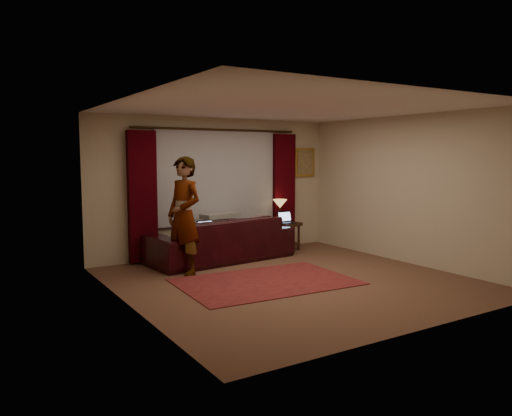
{
  "coord_description": "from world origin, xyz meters",
  "views": [
    {
      "loc": [
        -4.37,
        -6.03,
        1.9
      ],
      "look_at": [
        0.1,
        1.2,
        1.0
      ],
      "focal_mm": 35.0,
      "sensor_mm": 36.0,
      "label": 1
    }
  ],
  "objects_px": {
    "laptop_sofa": "(209,228)",
    "person": "(184,216)",
    "end_table": "(286,236)",
    "laptop_table": "(288,217)",
    "sofa": "(221,231)",
    "tiffany_lamp": "(280,211)"
  },
  "relations": [
    {
      "from": "laptop_sofa",
      "to": "person",
      "type": "xyz_separation_m",
      "value": [
        -0.61,
        -0.35,
        0.29
      ]
    },
    {
      "from": "person",
      "to": "end_table",
      "type": "bearing_deg",
      "value": 90.54
    },
    {
      "from": "end_table",
      "to": "laptop_table",
      "type": "xyz_separation_m",
      "value": [
        -0.03,
        -0.11,
        0.39
      ]
    },
    {
      "from": "laptop_sofa",
      "to": "end_table",
      "type": "xyz_separation_m",
      "value": [
        1.93,
        0.44,
        -0.37
      ]
    },
    {
      "from": "laptop_table",
      "to": "sofa",
      "type": "bearing_deg",
      "value": -175.72
    },
    {
      "from": "laptop_table",
      "to": "end_table",
      "type": "bearing_deg",
      "value": 75.81
    },
    {
      "from": "sofa",
      "to": "end_table",
      "type": "distance_m",
      "value": 1.59
    },
    {
      "from": "sofa",
      "to": "laptop_sofa",
      "type": "bearing_deg",
      "value": 27.57
    },
    {
      "from": "laptop_sofa",
      "to": "laptop_table",
      "type": "bearing_deg",
      "value": 5.47
    },
    {
      "from": "sofa",
      "to": "laptop_sofa",
      "type": "xyz_separation_m",
      "value": [
        -0.37,
        -0.25,
        0.11
      ]
    },
    {
      "from": "end_table",
      "to": "sofa",
      "type": "bearing_deg",
      "value": -173.03
    },
    {
      "from": "end_table",
      "to": "laptop_table",
      "type": "distance_m",
      "value": 0.41
    },
    {
      "from": "sofa",
      "to": "laptop_table",
      "type": "bearing_deg",
      "value": 177.17
    },
    {
      "from": "sofa",
      "to": "end_table",
      "type": "relative_size",
      "value": 4.75
    },
    {
      "from": "laptop_sofa",
      "to": "person",
      "type": "distance_m",
      "value": 0.76
    },
    {
      "from": "tiffany_lamp",
      "to": "laptop_table",
      "type": "distance_m",
      "value": 0.25
    },
    {
      "from": "sofa",
      "to": "laptop_sofa",
      "type": "relative_size",
      "value": 7.78
    },
    {
      "from": "laptop_sofa",
      "to": "person",
      "type": "height_order",
      "value": "person"
    },
    {
      "from": "sofa",
      "to": "laptop_table",
      "type": "height_order",
      "value": "sofa"
    },
    {
      "from": "laptop_table",
      "to": "person",
      "type": "xyz_separation_m",
      "value": [
        -2.51,
        -0.68,
        0.27
      ]
    },
    {
      "from": "sofa",
      "to": "end_table",
      "type": "height_order",
      "value": "sofa"
    },
    {
      "from": "laptop_table",
      "to": "laptop_sofa",
      "type": "bearing_deg",
      "value": -169.03
    }
  ]
}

